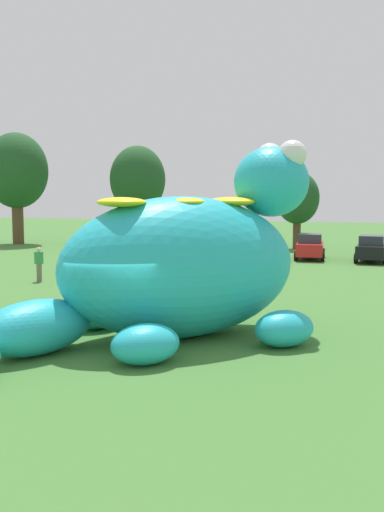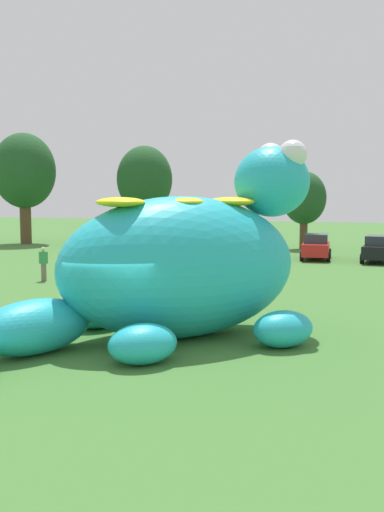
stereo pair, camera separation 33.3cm
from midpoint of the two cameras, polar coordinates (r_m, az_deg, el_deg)
ground_plane at (r=16.48m, az=-7.50°, el=-9.06°), size 160.00×160.00×0.00m
giant_inflatable_creature at (r=17.26m, az=-1.60°, el=-0.90°), size 8.82×10.91×6.00m
car_orange at (r=43.18m, az=-5.46°, el=1.47°), size 2.13×4.20×1.72m
car_green at (r=41.42m, az=-0.47°, el=1.30°), size 2.03×4.15×1.72m
car_silver at (r=39.88m, az=5.46°, el=1.09°), size 2.11×4.19×1.72m
car_red at (r=39.43m, az=11.38°, el=0.94°), size 2.19×4.22×1.72m
car_black at (r=38.80m, az=17.17°, el=0.71°), size 2.14×4.20×1.72m
tree_far_left at (r=53.07m, az=-17.19°, el=8.01°), size 5.47×5.47×9.71m
tree_left at (r=50.51m, az=-5.59°, el=7.49°), size 4.82×4.82×8.55m
tree_mid_left at (r=46.76m, az=10.20°, el=5.63°), size 3.47×3.47×6.16m
spectator_near_inflatable at (r=31.12m, az=0.11°, el=-0.29°), size 0.38×0.26×1.71m
spectator_mid_field at (r=29.68m, az=-15.23°, el=-0.81°), size 0.38×0.26×1.71m
spectator_by_cars at (r=23.93m, az=-0.52°, el=-2.20°), size 0.38×0.26×1.71m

